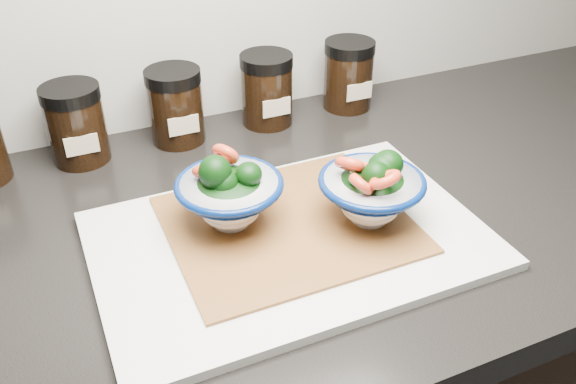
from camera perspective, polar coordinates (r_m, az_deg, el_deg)
name	(u,v)px	position (r m, az deg, el deg)	size (l,w,h in m)	color
countertop	(187,250)	(0.76, -9.40, -5.40)	(3.50, 0.60, 0.04)	black
cutting_board	(290,240)	(0.72, 0.16, -4.51)	(0.45, 0.30, 0.01)	beige
bamboo_mat	(288,224)	(0.73, 0.00, -3.00)	(0.28, 0.24, 0.00)	#9D622F
bowl_left	(229,194)	(0.71, -5.53, -0.20)	(0.13, 0.13, 0.10)	white
bowl_right	(372,190)	(0.72, 7.84, 0.17)	(0.13, 0.13, 0.10)	white
spice_jar_b	(76,124)	(0.91, -19.22, 6.03)	(0.08, 0.08, 0.11)	black
spice_jar_c	(176,106)	(0.93, -10.47, 7.93)	(0.08, 0.08, 0.11)	black
spice_jar_d	(267,89)	(0.96, -1.99, 9.57)	(0.08, 0.08, 0.11)	black
spice_jar_e	(348,75)	(1.02, 5.67, 10.87)	(0.08, 0.08, 0.11)	black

